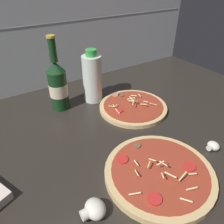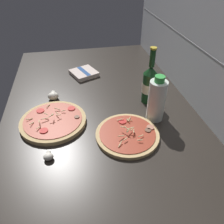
# 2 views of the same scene
# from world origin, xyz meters

# --- Properties ---
(counter_slab) EXTENTS (1.60, 0.90, 0.03)m
(counter_slab) POSITION_xyz_m (0.00, 0.00, 0.01)
(counter_slab) COLOR #28231E
(counter_slab) RESTS_ON ground
(tile_backsplash) EXTENTS (1.60, 0.01, 0.60)m
(tile_backsplash) POSITION_xyz_m (0.00, 0.45, 0.30)
(tile_backsplash) COLOR silver
(tile_backsplash) RESTS_ON ground
(pizza_near) EXTENTS (0.29, 0.29, 0.05)m
(pizza_near) POSITION_xyz_m (0.06, -0.22, 0.04)
(pizza_near) COLOR tan
(pizza_near) RESTS_ON counter_slab
(pizza_far) EXTENTS (0.26, 0.26, 0.05)m
(pizza_far) POSITION_xyz_m (0.21, 0.09, 0.03)
(pizza_far) COLOR tan
(pizza_far) RESTS_ON counter_slab
(beer_bottle) EXTENTS (0.07, 0.07, 0.28)m
(beer_bottle) POSITION_xyz_m (-0.03, 0.25, 0.12)
(beer_bottle) COLOR #143819
(beer_bottle) RESTS_ON counter_slab
(oil_bottle) EXTENTS (0.08, 0.08, 0.21)m
(oil_bottle) POSITION_xyz_m (0.11, 0.24, 0.12)
(oil_bottle) COLOR silver
(oil_bottle) RESTS_ON counter_slab
(mushroom_left) EXTENTS (0.04, 0.04, 0.03)m
(mushroom_left) POSITION_xyz_m (0.27, -0.23, 0.04)
(mushroom_left) COLOR white
(mushroom_left) RESTS_ON counter_slab
(mushroom_right) EXTENTS (0.06, 0.05, 0.04)m
(mushroom_right) POSITION_xyz_m (-0.14, -0.22, 0.04)
(mushroom_right) COLOR white
(mushroom_right) RESTS_ON counter_slab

